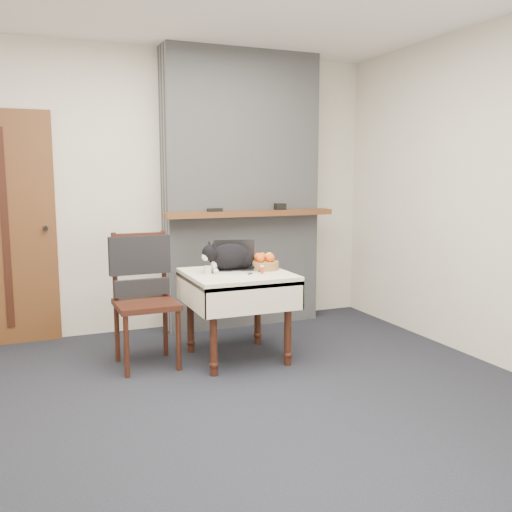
{
  "coord_description": "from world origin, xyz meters",
  "views": [
    {
      "loc": [
        -1.09,
        -3.28,
        1.48
      ],
      "look_at": [
        0.61,
        0.79,
        0.83
      ],
      "focal_mm": 40.0,
      "sensor_mm": 36.0,
      "label": 1
    }
  ],
  "objects_px": {
    "fruit_basket": "(264,263)",
    "chair": "(143,280)",
    "side_table": "(237,286)",
    "laptop": "(235,263)",
    "cat": "(231,258)",
    "cream_jar": "(208,270)",
    "door": "(5,229)",
    "pill_bottle": "(262,269)"
  },
  "relations": [
    {
      "from": "laptop",
      "to": "cream_jar",
      "type": "distance_m",
      "value": 0.25
    },
    {
      "from": "side_table",
      "to": "cat",
      "type": "bearing_deg",
      "value": 115.42
    },
    {
      "from": "fruit_basket",
      "to": "chair",
      "type": "bearing_deg",
      "value": 170.6
    },
    {
      "from": "side_table",
      "to": "cream_jar",
      "type": "distance_m",
      "value": 0.27
    },
    {
      "from": "door",
      "to": "cat",
      "type": "height_order",
      "value": "door"
    },
    {
      "from": "chair",
      "to": "cream_jar",
      "type": "bearing_deg",
      "value": -21.4
    },
    {
      "from": "door",
      "to": "laptop",
      "type": "relative_size",
      "value": 5.09
    },
    {
      "from": "cream_jar",
      "to": "cat",
      "type": "bearing_deg",
      "value": 9.47
    },
    {
      "from": "cream_jar",
      "to": "pill_bottle",
      "type": "xyz_separation_m",
      "value": [
        0.39,
        -0.15,
        0.0
      ]
    },
    {
      "from": "laptop",
      "to": "fruit_basket",
      "type": "xyz_separation_m",
      "value": [
        0.24,
        -0.04,
        -0.01
      ]
    },
    {
      "from": "cat",
      "to": "fruit_basket",
      "type": "xyz_separation_m",
      "value": [
        0.28,
        -0.01,
        -0.06
      ]
    },
    {
      "from": "side_table",
      "to": "laptop",
      "type": "distance_m",
      "value": 0.19
    },
    {
      "from": "door",
      "to": "pill_bottle",
      "type": "bearing_deg",
      "value": -34.69
    },
    {
      "from": "door",
      "to": "side_table",
      "type": "relative_size",
      "value": 2.56
    },
    {
      "from": "cat",
      "to": "pill_bottle",
      "type": "bearing_deg",
      "value": -53.62
    },
    {
      "from": "side_table",
      "to": "cat",
      "type": "distance_m",
      "value": 0.23
    },
    {
      "from": "cream_jar",
      "to": "fruit_basket",
      "type": "xyz_separation_m",
      "value": [
        0.48,
        0.02,
        0.02
      ]
    },
    {
      "from": "cream_jar",
      "to": "fruit_basket",
      "type": "bearing_deg",
      "value": 2.45
    },
    {
      "from": "cream_jar",
      "to": "fruit_basket",
      "type": "distance_m",
      "value": 0.48
    },
    {
      "from": "door",
      "to": "cream_jar",
      "type": "relative_size",
      "value": 31.43
    },
    {
      "from": "laptop",
      "to": "pill_bottle",
      "type": "height_order",
      "value": "laptop"
    },
    {
      "from": "side_table",
      "to": "chair",
      "type": "height_order",
      "value": "chair"
    },
    {
      "from": "cat",
      "to": "cream_jar",
      "type": "distance_m",
      "value": 0.22
    },
    {
      "from": "laptop",
      "to": "door",
      "type": "bearing_deg",
      "value": 164.04
    },
    {
      "from": "pill_bottle",
      "to": "cat",
      "type": "bearing_deg",
      "value": 134.62
    },
    {
      "from": "door",
      "to": "laptop",
      "type": "xyz_separation_m",
      "value": [
        1.68,
        -1.05,
        -0.24
      ]
    },
    {
      "from": "chair",
      "to": "fruit_basket",
      "type": "bearing_deg",
      "value": -10.13
    },
    {
      "from": "cat",
      "to": "door",
      "type": "bearing_deg",
      "value": 138.49
    },
    {
      "from": "laptop",
      "to": "pill_bottle",
      "type": "bearing_deg",
      "value": -39.95
    },
    {
      "from": "side_table",
      "to": "fruit_basket",
      "type": "height_order",
      "value": "fruit_basket"
    },
    {
      "from": "side_table",
      "to": "fruit_basket",
      "type": "distance_m",
      "value": 0.3
    },
    {
      "from": "door",
      "to": "laptop",
      "type": "height_order",
      "value": "door"
    },
    {
      "from": "door",
      "to": "cream_jar",
      "type": "xyz_separation_m",
      "value": [
        1.44,
        -1.11,
        -0.27
      ]
    },
    {
      "from": "laptop",
      "to": "cream_jar",
      "type": "height_order",
      "value": "laptop"
    },
    {
      "from": "laptop",
      "to": "chair",
      "type": "bearing_deg",
      "value": -173.38
    },
    {
      "from": "door",
      "to": "pill_bottle",
      "type": "distance_m",
      "value": 2.24
    },
    {
      "from": "cream_jar",
      "to": "pill_bottle",
      "type": "height_order",
      "value": "pill_bottle"
    },
    {
      "from": "door",
      "to": "cream_jar",
      "type": "bearing_deg",
      "value": -37.68
    },
    {
      "from": "laptop",
      "to": "cream_jar",
      "type": "xyz_separation_m",
      "value": [
        -0.24,
        -0.06,
        -0.03
      ]
    },
    {
      "from": "side_table",
      "to": "fruit_basket",
      "type": "bearing_deg",
      "value": 10.17
    },
    {
      "from": "side_table",
      "to": "laptop",
      "type": "xyz_separation_m",
      "value": [
        0.01,
        0.08,
        0.17
      ]
    },
    {
      "from": "door",
      "to": "fruit_basket",
      "type": "bearing_deg",
      "value": -29.6
    }
  ]
}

